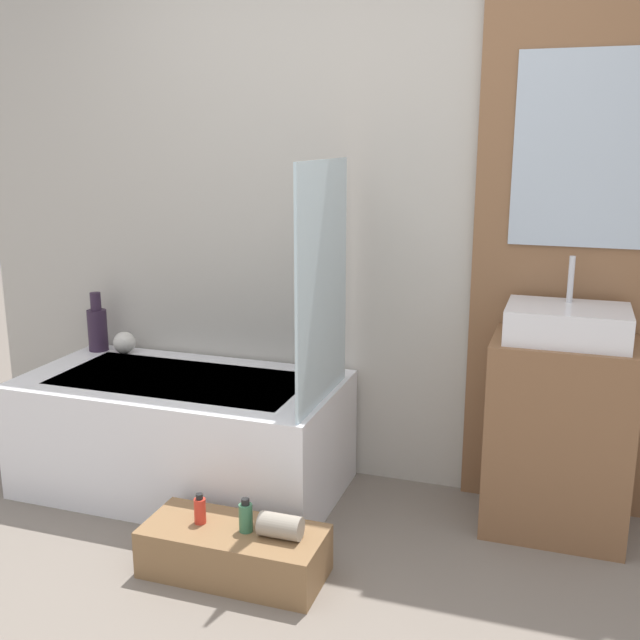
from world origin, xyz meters
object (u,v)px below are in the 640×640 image
(vase_round_light, at_px, (124,343))
(bottle_soap_secondary, at_px, (246,517))
(bathtub, at_px, (183,433))
(sink, at_px, (567,324))
(wooden_step_bench, at_px, (234,551))
(vase_tall_dark, at_px, (97,327))
(bottle_soap_primary, at_px, (200,510))

(vase_round_light, distance_m, bottle_soap_secondary, 1.41)
(bathtub, bearing_deg, sink, 5.44)
(wooden_step_bench, distance_m, sink, 1.57)
(vase_tall_dark, bearing_deg, vase_round_light, -2.50)
(sink, distance_m, vase_tall_dark, 2.31)
(wooden_step_bench, bearing_deg, bathtub, 132.02)
(bathtub, height_order, sink, sink)
(bathtub, xyz_separation_m, bottle_soap_primary, (0.39, -0.59, -0.03))
(sink, height_order, bottle_soap_secondary, sink)
(sink, distance_m, bottle_soap_secondary, 1.46)
(wooden_step_bench, height_order, bottle_soap_primary, bottle_soap_primary)
(bathtub, height_order, vase_round_light, vase_round_light)
(bottle_soap_primary, bearing_deg, vase_tall_dark, 139.68)
(vase_round_light, xyz_separation_m, bottle_soap_primary, (0.87, -0.86, -0.35))
(vase_round_light, xyz_separation_m, bottle_soap_secondary, (1.05, -0.86, -0.35))
(vase_tall_dark, height_order, bottle_soap_secondary, vase_tall_dark)
(wooden_step_bench, xyz_separation_m, vase_tall_dark, (-1.16, 0.87, 0.57))
(bottle_soap_primary, bearing_deg, sink, 30.52)
(bottle_soap_secondary, bearing_deg, wooden_step_bench, 180.00)
(bathtub, bearing_deg, bottle_soap_primary, -56.32)
(wooden_step_bench, height_order, sink, sink)
(bottle_soap_secondary, bearing_deg, bathtub, 134.68)
(vase_tall_dark, bearing_deg, wooden_step_bench, -36.79)
(vase_round_light, relative_size, bottle_soap_primary, 0.94)
(vase_tall_dark, relative_size, vase_round_light, 2.70)
(bathtub, height_order, bottle_soap_secondary, bathtub)
(sink, distance_m, bottle_soap_primary, 1.61)
(bottle_soap_primary, height_order, bottle_soap_secondary, bottle_soap_secondary)
(bathtub, height_order, bottle_soap_primary, bathtub)
(vase_round_light, bearing_deg, wooden_step_bench, -40.69)
(sink, height_order, bottle_soap_primary, sink)
(sink, xyz_separation_m, bottle_soap_primary, (-1.27, -0.75, -0.65))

